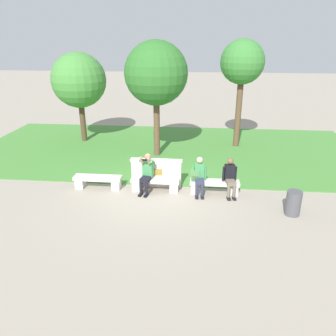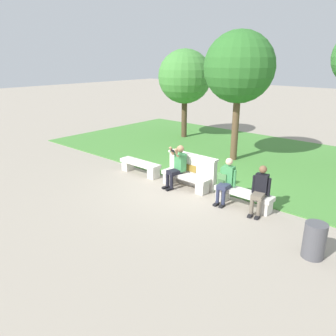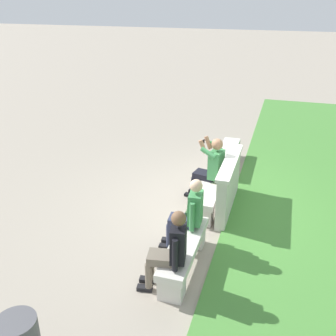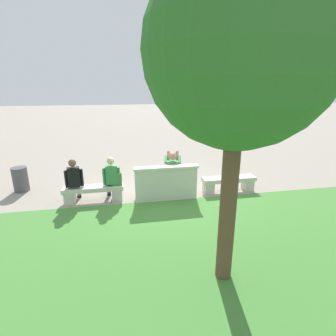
# 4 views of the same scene
# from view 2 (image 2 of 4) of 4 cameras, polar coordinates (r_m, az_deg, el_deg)

# --- Properties ---
(ground_plane) EXTENTS (80.00, 80.00, 0.00)m
(ground_plane) POSITION_cam_2_polar(r_m,az_deg,el_deg) (10.23, 3.01, -3.49)
(ground_plane) COLOR gray
(grass_strip) EXTENTS (17.64, 8.00, 0.03)m
(grass_strip) POSITION_cam_2_polar(r_m,az_deg,el_deg) (13.76, 14.39, 1.86)
(grass_strip) COLOR #478438
(grass_strip) RESTS_ON ground
(bench_main) EXTENTS (1.64, 0.40, 0.45)m
(bench_main) POSITION_cam_2_polar(r_m,az_deg,el_deg) (11.39, -4.89, 0.37)
(bench_main) COLOR beige
(bench_main) RESTS_ON ground
(bench_near) EXTENTS (1.64, 0.40, 0.45)m
(bench_near) POSITION_cam_2_polar(r_m,az_deg,el_deg) (10.13, 3.04, -1.97)
(bench_near) COLOR beige
(bench_near) RESTS_ON ground
(bench_mid) EXTENTS (1.64, 0.40, 0.45)m
(bench_mid) POSITION_cam_2_polar(r_m,az_deg,el_deg) (9.12, 12.98, -4.83)
(bench_mid) COLOR beige
(bench_mid) RESTS_ON ground
(backrest_wall_with_plaque) EXTENTS (1.78, 0.24, 1.01)m
(backrest_wall_with_plaque) POSITION_cam_2_polar(r_m,az_deg,el_deg) (10.30, 4.23, -0.29)
(backrest_wall_with_plaque) COLOR beige
(backrest_wall_with_plaque) RESTS_ON ground
(person_photographer) EXTENTS (0.52, 0.77, 1.32)m
(person_photographer) POSITION_cam_2_polar(r_m,az_deg,el_deg) (10.08, 1.62, 0.64)
(person_photographer) COLOR black
(person_photographer) RESTS_ON ground
(person_distant) EXTENTS (0.48, 0.69, 1.26)m
(person_distant) POSITION_cam_2_polar(r_m,az_deg,el_deg) (9.16, 10.14, -1.97)
(person_distant) COLOR black
(person_distant) RESTS_ON ground
(person_companion) EXTENTS (0.47, 0.71, 1.26)m
(person_companion) POSITION_cam_2_polar(r_m,az_deg,el_deg) (8.73, 15.74, -3.45)
(person_companion) COLOR black
(person_companion) RESTS_ON ground
(backpack) EXTENTS (0.28, 0.24, 0.43)m
(backpack) POSITION_cam_2_polar(r_m,az_deg,el_deg) (9.29, 9.58, -1.94)
(backpack) COLOR #4C7F47
(backpack) RESTS_ON bench_mid
(tree_behind_wall) EXTENTS (2.57, 2.57, 4.27)m
(tree_behind_wall) POSITION_cam_2_polar(r_m,az_deg,el_deg) (16.38, 2.95, 15.56)
(tree_behind_wall) COLOR #4C3826
(tree_behind_wall) RESTS_ON ground
(tree_left_background) EXTENTS (2.59, 2.59, 4.83)m
(tree_left_background) POSITION_cam_2_polar(r_m,az_deg,el_deg) (12.67, 12.29, 16.69)
(tree_left_background) COLOR brown
(tree_left_background) RESTS_ON ground
(trash_bin) EXTENTS (0.44, 0.44, 0.75)m
(trash_bin) POSITION_cam_2_polar(r_m,az_deg,el_deg) (7.34, 24.13, -11.44)
(trash_bin) COLOR #4C4C51
(trash_bin) RESTS_ON ground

